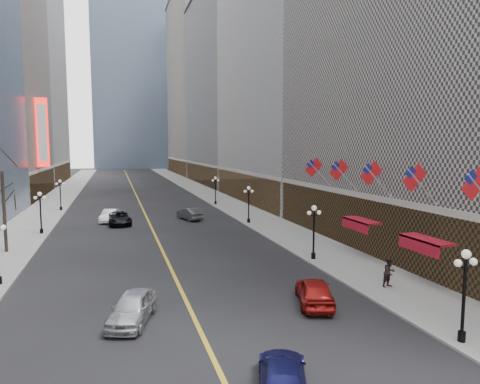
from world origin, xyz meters
TOP-DOWN VIEW (x-y plane):
  - sidewalk_east at (14.00, 70.00)m, footprint 6.00×230.00m
  - sidewalk_west at (-14.00, 70.00)m, footprint 6.00×230.00m
  - lane_line at (0.00, 80.00)m, footprint 0.25×200.00m
  - bldg_east_b at (29.91, 68.00)m, footprint 26.60×36.60m
  - bldg_east_c at (29.88, 106.00)m, footprint 26.60×40.60m
  - bldg_east_d at (29.90, 149.00)m, footprint 26.60×46.60m
  - bldg_west_d at (-29.92, 121.00)m, footprint 26.60×38.60m
  - streetlamp_east_0 at (11.80, 14.00)m, footprint 1.26×0.44m
  - streetlamp_east_1 at (11.80, 30.00)m, footprint 1.26×0.44m
  - streetlamp_east_2 at (11.80, 48.00)m, footprint 1.26×0.44m
  - streetlamp_east_3 at (11.80, 66.00)m, footprint 1.26×0.44m
  - streetlamp_west_2 at (-11.80, 48.00)m, footprint 1.26×0.44m
  - streetlamp_west_3 at (-11.80, 66.00)m, footprint 1.26×0.44m
  - flag_1 at (15.31, 17.00)m, footprint 2.87×0.12m
  - flag_2 at (15.31, 22.00)m, footprint 2.87×0.12m
  - flag_3 at (15.31, 27.00)m, footprint 2.87×0.12m
  - flag_4 at (15.31, 32.00)m, footprint 2.87×0.12m
  - flag_5 at (15.31, 37.00)m, footprint 2.87×0.12m
  - awning_b at (16.11, 22.00)m, footprint 1.40×4.00m
  - awning_c at (16.11, 30.00)m, footprint 1.40×4.00m
  - theatre_marquee at (-15.88, 80.00)m, footprint 2.00×0.55m
  - tree_west_far at (-13.50, 40.00)m, footprint 3.60×3.60m
  - car_nb_near at (-3.31, 21.18)m, footprint 3.32×5.11m
  - car_nb_mid at (-4.72, 54.30)m, footprint 2.71×5.04m
  - car_nb_far at (-3.63, 51.92)m, footprint 3.12×5.90m
  - car_sb_near at (2.00, 12.72)m, footprint 3.42×5.03m
  - car_sb_mid at (7.34, 20.79)m, footprint 3.33×5.22m
  - car_sb_far at (5.25, 53.00)m, footprint 3.00×4.92m
  - ped_east_walk at (13.41, 21.93)m, footprint 1.05×0.74m

SIDE VIEW (x-z plane):
  - lane_line at x=0.00m, z-range 0.00..0.02m
  - sidewalk_east at x=14.00m, z-range 0.00..0.15m
  - sidewalk_west at x=-14.00m, z-range 0.00..0.15m
  - car_sb_near at x=2.00m, z-range 0.00..1.35m
  - car_sb_far at x=5.25m, z-range 0.00..1.53m
  - car_nb_mid at x=-4.72m, z-range 0.00..1.58m
  - car_nb_far at x=-3.63m, z-range 0.00..1.58m
  - car_nb_near at x=-3.31m, z-range 0.00..1.62m
  - car_sb_mid at x=7.34m, z-range 0.00..1.66m
  - ped_east_walk at x=13.41m, z-range 0.15..2.11m
  - streetlamp_east_0 at x=11.80m, z-range 0.64..5.16m
  - streetlamp_east_1 at x=11.80m, z-range 0.64..5.16m
  - streetlamp_east_2 at x=11.80m, z-range 0.64..5.16m
  - streetlamp_east_3 at x=11.80m, z-range 0.64..5.16m
  - streetlamp_west_2 at x=-11.80m, z-range 0.64..5.16m
  - streetlamp_west_3 at x=-11.80m, z-range 0.64..5.16m
  - awning_b at x=16.11m, z-range 2.62..3.54m
  - awning_c at x=16.11m, z-range 2.62..3.54m
  - tree_west_far at x=-13.50m, z-range 2.28..10.20m
  - flag_1 at x=15.31m, z-range 5.85..8.72m
  - flag_2 at x=15.31m, z-range 5.85..8.72m
  - flag_3 at x=15.31m, z-range 5.85..8.72m
  - flag_4 at x=15.31m, z-range 5.85..8.72m
  - flag_5 at x=15.31m, z-range 5.85..8.72m
  - theatre_marquee at x=-15.88m, z-range 6.00..18.00m
  - bldg_east_c at x=29.88m, z-range -0.22..48.58m
  - bldg_east_d at x=29.90m, z-range -0.23..62.57m
  - bldg_east_b at x=29.91m, z-range -0.22..68.58m
  - bldg_west_d at x=-29.92m, z-range -0.23..72.57m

